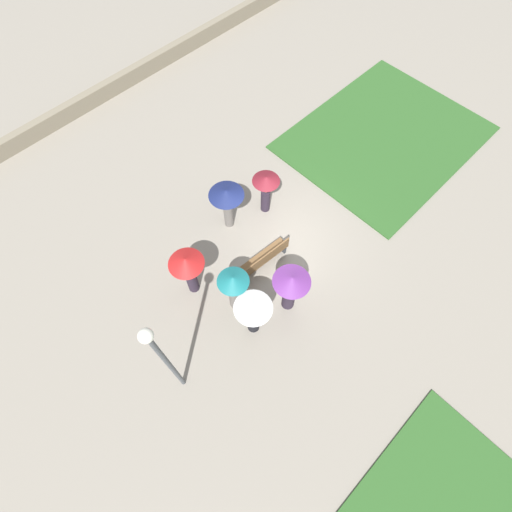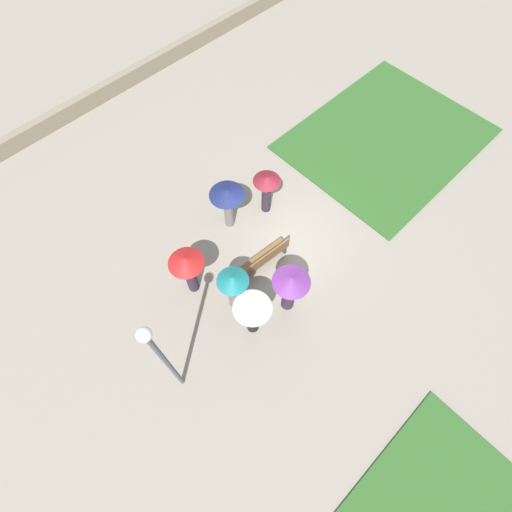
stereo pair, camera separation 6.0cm
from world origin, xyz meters
The scene contains 11 objects.
ground_plane centered at (0.00, 0.00, 0.00)m, with size 90.00×90.00×0.00m, color gray.
lawn_patch_near centered at (-6.37, -0.44, 0.03)m, with size 7.58×6.01×0.06m.
parapet_wall centered at (0.00, -10.27, 0.34)m, with size 45.00×0.35×0.69m.
park_bench centered at (1.21, 0.21, 0.48)m, with size 1.96×0.57×0.90m.
lamp_post centered at (5.56, 1.28, 2.99)m, with size 0.32×0.32×4.70m.
crowd_person_red centered at (3.39, -0.80, 1.46)m, with size 1.07×1.07×1.99m.
crowd_person_maroon centered at (-0.47, -1.39, 1.21)m, with size 0.93×0.93×1.76m.
crowd_person_navy centered at (0.89, -1.82, 1.46)m, with size 1.16×1.16×1.90m.
crowd_person_purple centered at (1.64, 1.72, 1.36)m, with size 1.11×1.11×1.95m.
crowd_person_white centered at (2.95, 1.50, 1.35)m, with size 1.10×1.10×1.88m.
crowd_person_teal centered at (2.80, 0.55, 1.29)m, with size 0.94×0.94×1.93m.
Camera 2 is at (5.60, 4.39, 11.91)m, focal length 28.00 mm.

